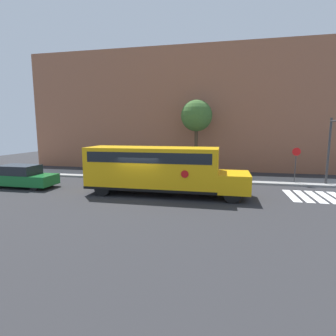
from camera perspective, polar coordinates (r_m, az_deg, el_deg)
ground_plane at (r=16.80m, az=-5.66°, el=-6.02°), size 60.00×60.00×0.00m
sidewalk_strip at (r=22.92m, az=-0.79°, el=-1.90°), size 44.00×3.00×0.15m
building_backdrop at (r=29.00m, az=2.05°, el=12.37°), size 32.00×4.00×12.37m
crosswalk_stripes at (r=19.02m, az=30.42°, el=-5.44°), size 4.00×3.20×0.01m
school_bus at (r=16.72m, az=-2.25°, el=0.05°), size 10.21×2.57×3.05m
parked_car at (r=21.78m, az=-29.20°, el=-1.62°), size 4.73×1.87×1.61m
stop_sign at (r=22.14m, az=26.04°, el=1.38°), size 0.61×0.10×2.81m
tree_near_sidewalk at (r=24.67m, az=6.23°, el=11.14°), size 2.88×2.88×6.87m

